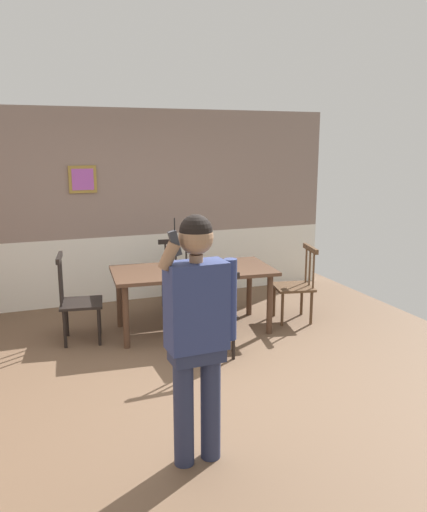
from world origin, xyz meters
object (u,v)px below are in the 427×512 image
Objects in this scene: dining_table at (193,276)px; chair_opposite_corner at (296,285)px; chair_at_table_head at (213,314)px; chair_by_doorway at (178,275)px; chair_near_window at (78,301)px; person_figure at (198,324)px.

dining_table is 1.34m from chair_opposite_corner.
chair_at_table_head reaches higher than dining_table.
chair_opposite_corner is (1.31, -0.12, -0.21)m from dining_table.
chair_by_doorway is at bearing 64.01° from chair_opposite_corner.
chair_opposite_corner reaches higher than chair_at_table_head.
chair_at_table_head reaches higher than chair_by_doorway.
chair_near_window is at bearing 96.53° from chair_opposite_corner.
chair_by_doorway is (1.39, 0.72, -0.00)m from chair_near_window.
chair_at_table_head is at bearing -115.85° from person_figure.
chair_near_window reaches higher than dining_table.
chair_by_doorway is 1.68m from chair_at_table_head.
person_figure reaches higher than chair_by_doorway.
chair_near_window reaches higher than chair_at_table_head.
chair_at_table_head is (1.25, -0.96, -0.01)m from chair_near_window.
person_figure is at bearing 149.99° from chair_opposite_corner.
chair_at_table_head is 1.89m from person_figure.
chair_opposite_corner is at bearing 93.69° from chair_near_window.
dining_table is 0.86m from chair_by_doorway.
chair_at_table_head is (-0.07, -0.84, -0.20)m from dining_table.
chair_at_table_head is at bearing 92.25° from chair_by_doorway.
chair_near_window is 2.64m from chair_opposite_corner.
chair_near_window is 2.72m from person_figure.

